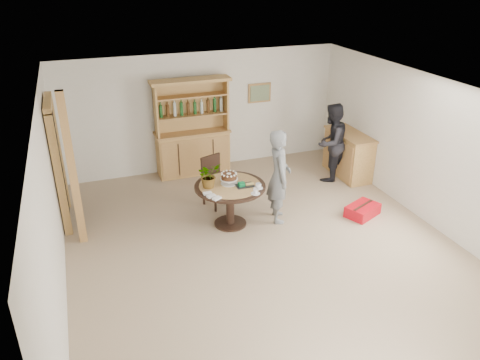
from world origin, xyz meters
name	(u,v)px	position (x,y,z in m)	size (l,w,h in m)	color
ground	(264,247)	(0.00, 0.00, 0.00)	(7.00, 7.00, 0.00)	tan
room_shell	(266,146)	(0.00, 0.01, 1.74)	(6.04, 7.04, 2.52)	white
doorway	(57,162)	(-2.93, 2.00, 1.11)	(0.13, 1.10, 2.18)	black
pine_post	(72,171)	(-2.70, 1.20, 1.25)	(0.12, 0.12, 2.50)	tan
hutch	(193,142)	(-0.30, 3.24, 0.69)	(1.62, 0.54, 2.04)	tan
sideboard	(348,154)	(2.74, 2.00, 0.47)	(0.54, 1.26, 0.94)	tan
dining_table	(230,193)	(-0.27, 0.88, 0.60)	(1.20, 1.20, 0.76)	black
dining_chair	(214,178)	(-0.29, 1.70, 0.54)	(0.54, 0.54, 0.95)	black
birthday_cake	(229,177)	(-0.27, 0.93, 0.88)	(0.30, 0.30, 0.20)	white
flower_vase	(209,175)	(-0.62, 0.93, 0.97)	(0.38, 0.33, 0.42)	#3F7233
gift_tray	(245,185)	(-0.05, 0.75, 0.79)	(0.30, 0.20, 0.08)	black
coffee_cup_a	(258,186)	(0.13, 0.60, 0.80)	(0.15, 0.15, 0.09)	silver
coffee_cup_b	(255,192)	(0.01, 0.43, 0.79)	(0.15, 0.15, 0.08)	silver
napkins	(212,196)	(-0.68, 0.57, 0.77)	(0.24, 0.33, 0.03)	white
teen_boy	(279,176)	(0.58, 0.78, 0.83)	(0.60, 0.40, 1.66)	slate
adult_person	(331,142)	(2.27, 1.96, 0.81)	(0.79, 0.61, 1.62)	black
red_suitcase	(363,210)	(2.07, 0.37, 0.10)	(0.71, 0.61, 0.21)	red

